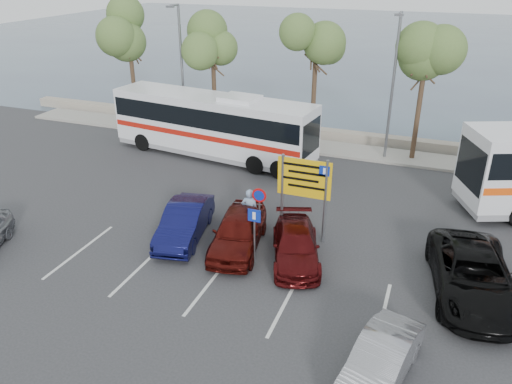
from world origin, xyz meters
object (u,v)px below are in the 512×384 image
(car_blue, at_px, (185,222))
(car_silver_b, at_px, (380,361))
(direction_sign, at_px, (304,185))
(car_maroon, at_px, (296,245))
(suv_black, at_px, (473,276))
(street_lamp_left, at_px, (181,64))
(car_red, at_px, (238,231))
(street_lamp_right, at_px, (393,80))
(coach_bus_left, at_px, (213,127))
(pedestrian_near, at_px, (250,211))

(car_blue, relative_size, car_silver_b, 1.13)
(direction_sign, relative_size, car_maroon, 0.84)
(car_blue, relative_size, suv_black, 0.77)
(direction_sign, bearing_deg, street_lamp_left, 136.83)
(car_red, height_order, car_silver_b, car_red)
(street_lamp_right, relative_size, coach_bus_left, 0.64)
(street_lamp_left, height_order, coach_bus_left, street_lamp_left)
(street_lamp_left, bearing_deg, car_silver_b, -48.33)
(car_silver_b, xyz_separation_m, pedestrian_near, (-6.36, 6.39, 0.36))
(coach_bus_left, distance_m, pedestrian_near, 9.29)
(street_lamp_left, bearing_deg, suv_black, -34.41)
(street_lamp_right, xyz_separation_m, suv_black, (4.55, -12.02, -3.82))
(direction_sign, bearing_deg, coach_bus_left, 135.78)
(coach_bus_left, height_order, car_silver_b, coach_bus_left)
(car_blue, relative_size, car_maroon, 1.02)
(pedestrian_near, bearing_deg, coach_bus_left, -63.74)
(coach_bus_left, relative_size, car_silver_b, 3.25)
(suv_black, bearing_deg, direction_sign, 156.67)
(direction_sign, relative_size, pedestrian_near, 1.82)
(street_lamp_right, relative_size, car_silver_b, 2.09)
(direction_sign, height_order, car_blue, direction_sign)
(street_lamp_right, distance_m, car_blue, 14.24)
(direction_sign, height_order, coach_bus_left, coach_bus_left)
(car_silver_b, bearing_deg, car_maroon, 140.74)
(direction_sign, height_order, car_red, direction_sign)
(car_red, distance_m, pedestrian_near, 1.41)
(coach_bus_left, bearing_deg, suv_black, -32.65)
(street_lamp_right, height_order, car_blue, street_lamp_right)
(coach_bus_left, bearing_deg, car_silver_b, -50.24)
(street_lamp_right, bearing_deg, coach_bus_left, -162.37)
(street_lamp_right, xyz_separation_m, car_silver_b, (2.15, -17.02, -3.97))
(street_lamp_right, distance_m, car_silver_b, 17.61)
(coach_bus_left, relative_size, suv_black, 2.21)
(suv_black, bearing_deg, car_blue, 171.22)
(direction_sign, relative_size, car_blue, 0.83)
(coach_bus_left, bearing_deg, direction_sign, -44.22)
(direction_sign, bearing_deg, car_red, -142.01)
(car_maroon, distance_m, car_red, 2.40)
(street_lamp_left, distance_m, car_silver_b, 23.13)
(car_blue, height_order, pedestrian_near, pedestrian_near)
(street_lamp_right, xyz_separation_m, coach_bus_left, (-9.50, -3.02, -2.83))
(car_blue, height_order, suv_black, suv_black)
(direction_sign, height_order, suv_black, direction_sign)
(suv_black, bearing_deg, pedestrian_near, 162.18)
(street_lamp_left, relative_size, direction_sign, 2.23)
(street_lamp_left, xyz_separation_m, car_maroon, (11.23, -12.02, -3.98))
(coach_bus_left, xyz_separation_m, car_silver_b, (11.65, -14.00, -1.14))
(direction_sign, relative_size, car_silver_b, 0.94)
(car_red, bearing_deg, car_blue, 170.09)
(coach_bus_left, relative_size, car_maroon, 2.91)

